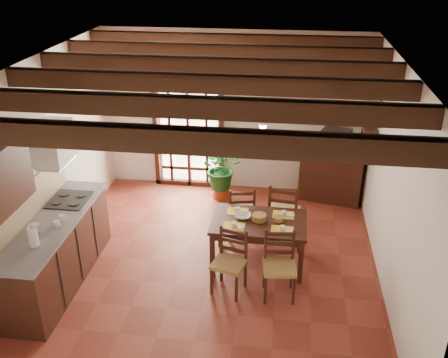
% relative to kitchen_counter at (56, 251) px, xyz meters
% --- Properties ---
extents(ground_plane, '(5.00, 5.00, 0.00)m').
position_rel_kitchen_counter_xyz_m(ground_plane, '(1.96, 0.60, -0.47)').
color(ground_plane, maroon).
extents(room_shell, '(4.52, 5.02, 2.81)m').
position_rel_kitchen_counter_xyz_m(room_shell, '(1.96, 0.60, 1.34)').
color(room_shell, silver).
rests_on(room_shell, ground_plane).
extents(ceiling_beams, '(4.50, 4.34, 0.20)m').
position_rel_kitchen_counter_xyz_m(ceiling_beams, '(1.96, 0.60, 2.22)').
color(ceiling_beams, black).
rests_on(ceiling_beams, room_shell).
extents(french_door, '(1.26, 0.11, 2.32)m').
position_rel_kitchen_counter_xyz_m(french_door, '(1.16, 3.05, 0.70)').
color(french_door, white).
rests_on(french_door, ground_plane).
extents(kitchen_counter, '(0.64, 2.25, 1.38)m').
position_rel_kitchen_counter_xyz_m(kitchen_counter, '(0.00, 0.00, 0.00)').
color(kitchen_counter, '#351910').
rests_on(kitchen_counter, ground_plane).
extents(range_hood, '(0.38, 0.60, 0.54)m').
position_rel_kitchen_counter_xyz_m(range_hood, '(-0.09, 0.55, 1.26)').
color(range_hood, white).
rests_on(range_hood, room_shell).
extents(counter_items, '(0.50, 1.43, 0.25)m').
position_rel_kitchen_counter_xyz_m(counter_items, '(0.00, 0.09, 0.49)').
color(counter_items, black).
rests_on(counter_items, kitchen_counter).
extents(dining_table, '(1.28, 0.84, 0.69)m').
position_rel_kitchen_counter_xyz_m(dining_table, '(2.57, 0.73, 0.13)').
color(dining_table, '#331810').
rests_on(dining_table, ground_plane).
extents(chair_near_left, '(0.48, 0.46, 0.85)m').
position_rel_kitchen_counter_xyz_m(chair_near_left, '(2.24, 0.09, -0.21)').
color(chair_near_left, '#9D7843').
rests_on(chair_near_left, ground_plane).
extents(chair_near_right, '(0.44, 0.42, 0.87)m').
position_rel_kitchen_counter_xyz_m(chair_near_right, '(2.87, 0.08, -0.20)').
color(chair_near_right, '#9D7843').
rests_on(chair_near_right, ground_plane).
extents(chair_far_left, '(0.47, 0.45, 0.87)m').
position_rel_kitchen_counter_xyz_m(chair_far_left, '(2.26, 1.39, -0.20)').
color(chair_far_left, '#9D7843').
rests_on(chair_far_left, ground_plane).
extents(chair_far_right, '(0.50, 0.48, 0.96)m').
position_rel_kitchen_counter_xyz_m(chair_far_right, '(2.89, 1.37, -0.17)').
color(chair_far_right, '#9D7843').
rests_on(chair_far_right, ground_plane).
extents(table_setting, '(0.93, 0.62, 0.09)m').
position_rel_kitchen_counter_xyz_m(table_setting, '(2.57, 0.73, 0.19)').
color(table_setting, yellow).
rests_on(table_setting, dining_table).
extents(table_bowl, '(0.23, 0.23, 0.05)m').
position_rel_kitchen_counter_xyz_m(table_bowl, '(2.34, 0.78, 0.24)').
color(table_bowl, white).
rests_on(table_bowl, dining_table).
extents(sideboard, '(1.11, 0.68, 0.88)m').
position_rel_kitchen_counter_xyz_m(sideboard, '(3.68, 2.83, -0.03)').
color(sideboard, '#351910').
rests_on(sideboard, ground_plane).
extents(crt_tv, '(0.56, 0.54, 0.39)m').
position_rel_kitchen_counter_xyz_m(crt_tv, '(3.68, 2.82, 0.60)').
color(crt_tv, black).
rests_on(crt_tv, sideboard).
extents(fuse_box, '(0.25, 0.03, 0.32)m').
position_rel_kitchen_counter_xyz_m(fuse_box, '(3.46, 3.08, 1.28)').
color(fuse_box, white).
rests_on(fuse_box, room_shell).
extents(plant_pot, '(0.34, 0.34, 0.21)m').
position_rel_kitchen_counter_xyz_m(plant_pot, '(1.81, 2.63, -0.36)').
color(plant_pot, maroon).
rests_on(plant_pot, ground_plane).
extents(potted_plant, '(2.20, 2.06, 1.97)m').
position_rel_kitchen_counter_xyz_m(potted_plant, '(1.81, 2.63, 0.10)').
color(potted_plant, '#144C19').
rests_on(potted_plant, ground_plane).
extents(wall_shelf, '(0.20, 0.42, 0.20)m').
position_rel_kitchen_counter_xyz_m(wall_shelf, '(4.10, 2.20, 1.04)').
color(wall_shelf, '#351910').
rests_on(wall_shelf, room_shell).
extents(shelf_vase, '(0.15, 0.15, 0.15)m').
position_rel_kitchen_counter_xyz_m(shelf_vase, '(4.10, 2.20, 1.18)').
color(shelf_vase, '#B2BFB2').
rests_on(shelf_vase, wall_shelf).
extents(shelf_flowers, '(0.14, 0.14, 0.36)m').
position_rel_kitchen_counter_xyz_m(shelf_flowers, '(4.10, 2.20, 1.38)').
color(shelf_flowers, yellow).
rests_on(shelf_flowers, shelf_vase).
extents(framed_picture, '(0.03, 0.32, 0.32)m').
position_rel_kitchen_counter_xyz_m(framed_picture, '(4.18, 2.20, 1.58)').
color(framed_picture, brown).
rests_on(framed_picture, room_shell).
extents(pendant_lamp, '(0.36, 0.36, 0.84)m').
position_rel_kitchen_counter_xyz_m(pendant_lamp, '(2.57, 0.83, 1.60)').
color(pendant_lamp, black).
rests_on(pendant_lamp, room_shell).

